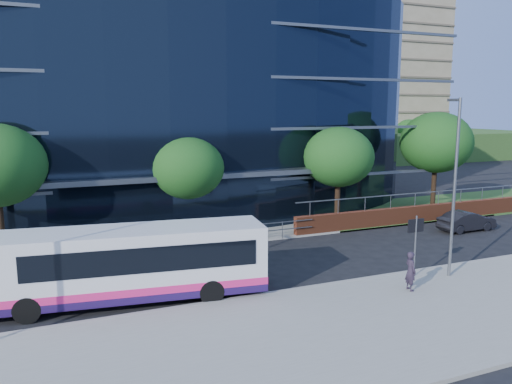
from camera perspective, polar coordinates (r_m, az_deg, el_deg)
name	(u,v)px	position (r m, az deg, el deg)	size (l,w,h in m)	color
ground	(309,281)	(22.96, 6.13, -10.08)	(200.00, 200.00, 0.00)	black
pavement_near	(377,323)	(19.03, 13.61, -14.34)	(80.00, 8.00, 0.15)	gray
kerb	(321,287)	(22.12, 7.40, -10.67)	(80.00, 0.25, 0.16)	gray
yellow_line_outer	(318,287)	(22.31, 7.13, -10.68)	(80.00, 0.08, 0.01)	gold
yellow_line_inner	(317,286)	(22.43, 6.94, -10.57)	(80.00, 0.08, 0.01)	gold
far_forecourt	(135,236)	(31.20, -13.70, -4.90)	(50.00, 8.00, 0.10)	gray
grass_verge	(499,201)	(46.30, 26.04, -0.91)	(36.00, 8.00, 0.12)	#2D511E
glass_office	(136,104)	(40.29, -13.56, 9.73)	(44.00, 23.10, 16.00)	black
retaining_wall	(501,206)	(40.84, 26.25, -1.42)	(34.00, 0.40, 2.11)	brown
guard_railings	(107,243)	(26.93, -16.62, -5.65)	(24.00, 0.05, 1.10)	slate
apartment_block	(314,88)	(87.26, 6.66, 11.75)	(60.00, 42.00, 30.00)	#2D511E
street_sign	(416,233)	(23.58, 17.78, -4.51)	(0.85, 0.09, 2.80)	slate
tree_far_b	(188,168)	(29.59, -7.81, 2.71)	(4.29, 4.29, 6.05)	black
tree_far_c	(339,157)	(33.10, 9.42, 3.96)	(4.62, 4.62, 6.51)	black
tree_far_d	(436,143)	(39.30, 19.91, 5.34)	(5.28, 5.28, 7.44)	black
tree_dist_e	(324,132)	(68.35, 7.75, 6.83)	(4.62, 4.62, 6.51)	black
tree_dist_f	(409,131)	(79.21, 17.11, 6.63)	(4.29, 4.29, 6.05)	black
streetlight_east	(454,183)	(23.73, 21.73, 0.99)	(0.15, 0.77, 8.00)	slate
city_bus	(130,264)	(20.69, -14.24, -7.93)	(11.26, 3.90, 2.99)	silver
parked_car	(467,221)	(34.35, 22.94, -3.07)	(1.34, 3.84, 1.27)	black
pedestrian	(411,271)	(22.04, 17.25, -8.62)	(0.61, 0.40, 1.67)	#291F2F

